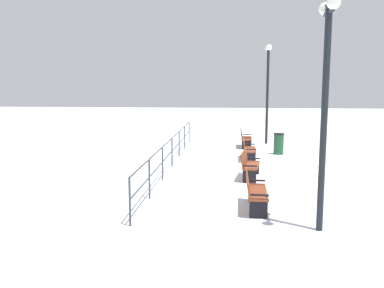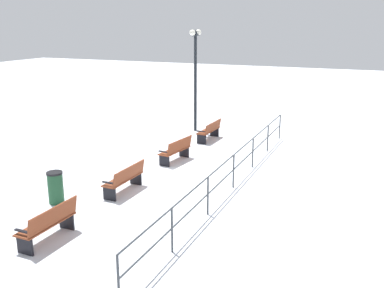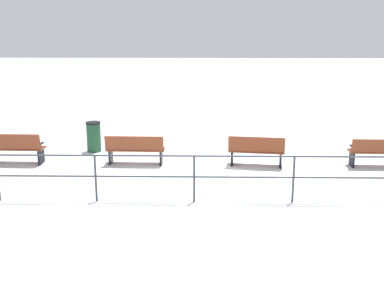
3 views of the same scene
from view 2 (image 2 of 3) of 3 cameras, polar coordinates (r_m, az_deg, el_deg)
name	(u,v)px [view 2 (image 2 of 3)]	position (r m, az deg, el deg)	size (l,w,h in m)	color
ground_plane	(154,175)	(15.32, -5.00, -4.07)	(80.00, 80.00, 0.00)	white
bench_nearest	(210,130)	(19.69, 2.32, 1.79)	(0.57, 1.70, 0.86)	brown
bench_second	(176,150)	(16.61, -2.04, -0.77)	(0.74, 1.63, 0.90)	brown
bench_third	(125,178)	(13.79, -8.64, -4.42)	(0.57, 1.68, 0.88)	brown
bench_fourth	(49,223)	(11.22, -18.03, -9.71)	(0.60, 1.63, 0.93)	brown
lamppost_near	(195,66)	(21.04, 0.44, 10.11)	(0.27, 0.97, 4.79)	black
waterfront_railing	(234,165)	(14.00, 5.41, -2.72)	(0.05, 13.52, 1.11)	#383D42
trash_bin	(56,187)	(13.46, -17.23, -5.39)	(0.46, 0.46, 0.95)	#1E4C2D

